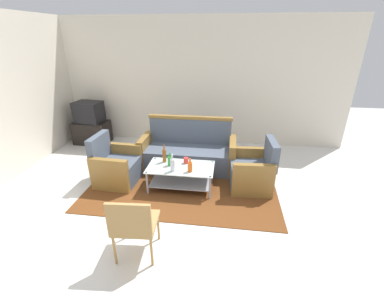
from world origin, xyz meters
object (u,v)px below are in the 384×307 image
at_px(armchair_left, 116,167).
at_px(armchair_right, 252,172).
at_px(wicker_chair, 133,223).
at_px(bottle_green, 170,161).
at_px(tv_stand, 92,132).
at_px(bottle_brown, 164,155).
at_px(bottle_orange, 190,167).
at_px(cup, 186,160).
at_px(couch, 188,153).
at_px(television, 89,112).
at_px(coffee_table, 181,174).
at_px(bottle_clear, 173,165).

height_order(armchair_left, armchair_right, same).
bearing_deg(wicker_chair, bottle_green, 83.14).
bearing_deg(tv_stand, wicker_chair, -56.22).
distance_m(bottle_green, bottle_brown, 0.17).
xyz_separation_m(armchair_left, bottle_brown, (0.86, 0.07, 0.24)).
xyz_separation_m(bottle_brown, tv_stand, (-2.18, 1.62, -0.27)).
height_order(armchair_right, tv_stand, armchair_right).
xyz_separation_m(bottle_orange, wicker_chair, (-0.43, -1.43, -0.00)).
height_order(armchair_right, cup, armchair_right).
distance_m(couch, cup, 0.66).
height_order(couch, television, television).
height_order(armchair_left, cup, armchair_left).
xyz_separation_m(couch, wicker_chair, (-0.26, -2.36, 0.18)).
relative_size(armchair_left, bottle_brown, 2.69).
bearing_deg(bottle_brown, armchair_left, -175.52).
bearing_deg(coffee_table, cup, 65.51).
distance_m(couch, bottle_clear, 0.99).
relative_size(couch, television, 2.80).
relative_size(television, wicker_chair, 0.77).
bearing_deg(tv_stand, bottle_clear, -39.03).
distance_m(armchair_right, wicker_chair, 2.31).
bearing_deg(armchair_right, coffee_table, 96.54).
bearing_deg(bottle_brown, armchair_right, 2.74).
bearing_deg(bottle_brown, bottle_clear, -56.53).
bearing_deg(tv_stand, cup, -32.43).
bearing_deg(armchair_right, television, 63.35).
xyz_separation_m(armchair_left, wicker_chair, (0.92, -1.65, 0.21)).
height_order(coffee_table, television, television).
bearing_deg(bottle_clear, cup, 62.18).
relative_size(bottle_orange, tv_stand, 0.29).
height_order(bottle_brown, cup, bottle_brown).
bearing_deg(bottle_brown, cup, -0.04).
xyz_separation_m(armchair_right, tv_stand, (-3.68, 1.55, -0.03)).
height_order(coffee_table, cup, cup).
xyz_separation_m(bottle_clear, television, (-2.39, 1.94, 0.24)).
xyz_separation_m(coffee_table, bottle_clear, (-0.10, -0.17, 0.25)).
height_order(armchair_left, television, television).
bearing_deg(bottle_clear, bottle_brown, 123.47).
bearing_deg(coffee_table, tv_stand, 144.60).
relative_size(bottle_clear, bottle_brown, 0.94).
bearing_deg(cup, bottle_clear, -117.82).
bearing_deg(bottle_brown, couch, 63.91).
xyz_separation_m(armchair_left, tv_stand, (-1.32, 1.69, -0.03)).
height_order(armchair_right, television, television).
bearing_deg(wicker_chair, bottle_orange, 68.88).
distance_m(armchair_left, tv_stand, 2.14).
bearing_deg(bottle_green, couch, 75.81).
bearing_deg(armchair_left, wicker_chair, 31.75).
relative_size(cup, tv_stand, 0.12).
relative_size(couch, wicker_chair, 2.14).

